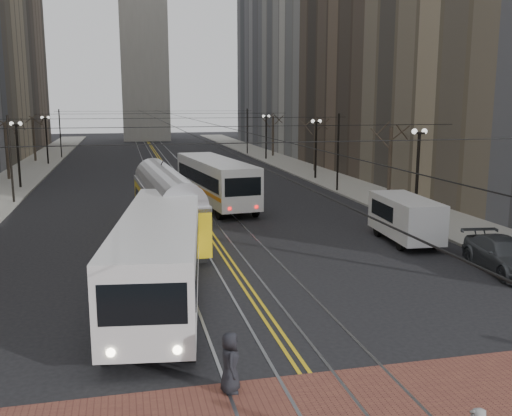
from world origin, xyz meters
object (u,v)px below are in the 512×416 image
streetcar (167,211)px  pedestrian_a (230,362)px  rear_bus (215,182)px  cargo_van (405,220)px  transit_bus (161,258)px  sedan_grey (230,182)px  sedan_parked (504,255)px

streetcar → pedestrian_a: bearing=-92.9°
streetcar → rear_bus: rear_bus is taller
rear_bus → cargo_van: 16.03m
streetcar → cargo_van: streetcar is taller
rear_bus → cargo_van: size_ratio=2.32×
streetcar → pedestrian_a: size_ratio=7.81×
rear_bus → cargo_van: rear_bus is taller
transit_bus → streetcar: transit_bus is taller
cargo_van → sedan_grey: 21.51m
streetcar → cargo_van: (12.50, -4.19, -0.28)m
rear_bus → sedan_parked: 22.12m
transit_bus → rear_bus: size_ratio=1.03×
rear_bus → sedan_parked: (10.00, -19.71, -0.94)m
sedan_grey → rear_bus: bearing=-107.3°
streetcar → sedan_grey: 17.84m
streetcar → pedestrian_a: 18.08m
transit_bus → pedestrian_a: (1.26, -7.67, -0.83)m
cargo_van → transit_bus: bearing=-151.3°
sedan_grey → sedan_parked: bearing=-72.3°
sedan_grey → sedan_parked: sedan_parked is taller
cargo_van → sedan_parked: size_ratio=1.08×
cargo_van → pedestrian_a: size_ratio=3.39×
transit_bus → rear_bus: (5.30, 19.97, 0.02)m
rear_bus → pedestrian_a: size_ratio=7.86×
transit_bus → rear_bus: rear_bus is taller
sedan_parked → pedestrian_a: size_ratio=3.14×
sedan_parked → cargo_van: bearing=114.2°
rear_bus → streetcar: bearing=-120.9°
transit_bus → cargo_van: transit_bus is taller
transit_bus → sedan_parked: size_ratio=2.58×
cargo_van → pedestrian_a: bearing=-127.4°
pedestrian_a → cargo_van: bearing=-33.1°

